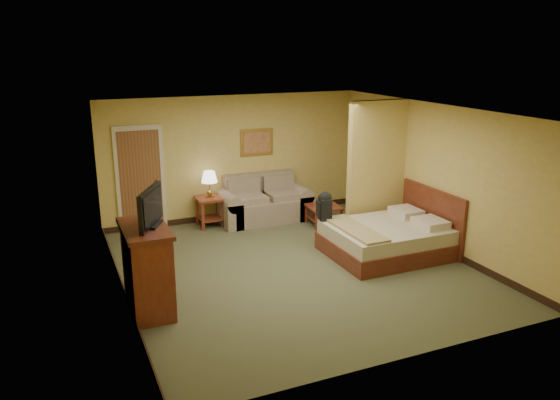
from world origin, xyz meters
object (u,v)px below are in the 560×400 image
bed (390,238)px  dresser (147,268)px  loveseat (264,206)px  coffee_table (324,211)px

bed → dresser: bearing=-174.0°
loveseat → dresser: 4.33m
coffee_table → dresser: bearing=-149.5°
loveseat → coffee_table: 1.27m
loveseat → bed: (1.32, -2.68, -0.01)m
dresser → bed: dresser is taller
loveseat → dresser: dresser is taller
coffee_table → dresser: dresser is taller
coffee_table → bed: 1.92m
loveseat → coffee_table: (1.00, -0.79, -0.02)m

